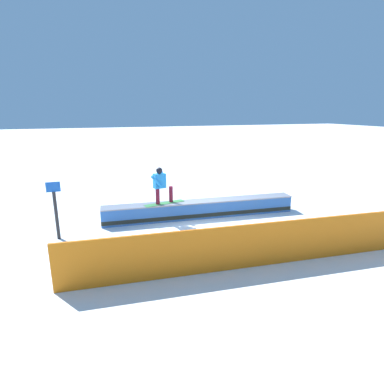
# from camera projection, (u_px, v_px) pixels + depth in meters

# --- Properties ---
(ground_plane) EXTENTS (120.00, 120.00, 0.00)m
(ground_plane) POSITION_uv_depth(u_px,v_px,m) (201.00, 217.00, 11.50)
(ground_plane) COLOR white
(grind_box) EXTENTS (7.13, 1.14, 0.63)m
(grind_box) POSITION_uv_depth(u_px,v_px,m) (201.00, 210.00, 11.42)
(grind_box) COLOR blue
(grind_box) RESTS_ON ground_plane
(snowboarder) EXTENTS (1.50, 0.61, 1.31)m
(snowboarder) POSITION_uv_depth(u_px,v_px,m) (161.00, 185.00, 10.77)
(snowboarder) COLOR #398645
(snowboarder) RESTS_ON grind_box
(safety_fence) EXTENTS (9.50, 0.80, 1.16)m
(safety_fence) POSITION_uv_depth(u_px,v_px,m) (256.00, 245.00, 7.75)
(safety_fence) COLOR orange
(safety_fence) RESTS_ON ground_plane
(trail_marker) EXTENTS (0.40, 0.10, 1.79)m
(trail_marker) POSITION_uv_depth(u_px,v_px,m) (56.00, 209.00, 9.33)
(trail_marker) COLOR #262628
(trail_marker) RESTS_ON ground_plane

